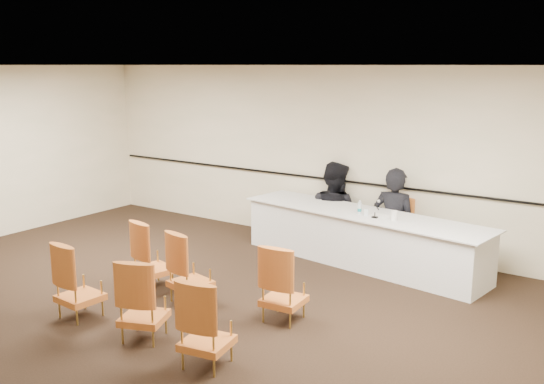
{
  "coord_description": "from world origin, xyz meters",
  "views": [
    {
      "loc": [
        4.9,
        -4.93,
        3.01
      ],
      "look_at": [
        -0.27,
        2.6,
        1.08
      ],
      "focal_mm": 40.0,
      "sensor_mm": 36.0,
      "label": 1
    }
  ],
  "objects_px": {
    "microphone": "(375,209)",
    "aud_chair_front_right": "(284,282)",
    "panelist_main": "(394,228)",
    "panelist_second_chair": "(334,216)",
    "drinking_glass": "(366,212)",
    "panelist_main_chair": "(394,229)",
    "panel_table": "(362,238)",
    "aud_chair_back_right": "(207,322)",
    "aud_chair_front_left": "(153,254)",
    "water_bottle": "(360,207)",
    "aud_chair_front_mid": "(190,267)",
    "aud_chair_back_mid": "(143,299)",
    "coffee_cup": "(394,216)",
    "aud_chair_back_left": "(79,280)",
    "panelist_second": "(334,219)"
  },
  "relations": [
    {
      "from": "coffee_cup",
      "to": "aud_chair_front_left",
      "type": "relative_size",
      "value": 0.15
    },
    {
      "from": "panelist_main_chair",
      "to": "aud_chair_front_left",
      "type": "height_order",
      "value": "same"
    },
    {
      "from": "aud_chair_front_mid",
      "to": "aud_chair_front_right",
      "type": "distance_m",
      "value": 1.32
    },
    {
      "from": "water_bottle",
      "to": "aud_chair_back_right",
      "type": "bearing_deg",
      "value": -87.48
    },
    {
      "from": "aud_chair_front_right",
      "to": "coffee_cup",
      "type": "bearing_deg",
      "value": 74.49
    },
    {
      "from": "water_bottle",
      "to": "aud_chair_front_mid",
      "type": "relative_size",
      "value": 0.22
    },
    {
      "from": "panelist_main_chair",
      "to": "aud_chair_back_left",
      "type": "xyz_separation_m",
      "value": [
        -2.19,
        -4.31,
        0.0
      ]
    },
    {
      "from": "panel_table",
      "to": "aud_chair_back_right",
      "type": "xyz_separation_m",
      "value": [
        0.16,
        -3.82,
        0.07
      ]
    },
    {
      "from": "panelist_second",
      "to": "panelist_second_chair",
      "type": "bearing_deg",
      "value": -171.61
    },
    {
      "from": "aud_chair_front_mid",
      "to": "panel_table",
      "type": "bearing_deg",
      "value": 79.5
    },
    {
      "from": "drinking_glass",
      "to": "aud_chair_front_mid",
      "type": "bearing_deg",
      "value": -116.72
    },
    {
      "from": "panelist_second",
      "to": "coffee_cup",
      "type": "distance_m",
      "value": 1.77
    },
    {
      "from": "panel_table",
      "to": "water_bottle",
      "type": "xyz_separation_m",
      "value": [
        -0.01,
        -0.09,
        0.51
      ]
    },
    {
      "from": "panelist_main_chair",
      "to": "aud_chair_front_right",
      "type": "distance_m",
      "value": 3.0
    },
    {
      "from": "panelist_main_chair",
      "to": "aud_chair_back_mid",
      "type": "xyz_separation_m",
      "value": [
        -1.11,
        -4.3,
        0.0
      ]
    },
    {
      "from": "panelist_second_chair",
      "to": "drinking_glass",
      "type": "distance_m",
      "value": 1.38
    },
    {
      "from": "drinking_glass",
      "to": "aud_chair_back_mid",
      "type": "height_order",
      "value": "aud_chair_back_mid"
    },
    {
      "from": "panelist_main_chair",
      "to": "panelist_main",
      "type": "bearing_deg",
      "value": 0.0
    },
    {
      "from": "microphone",
      "to": "aud_chair_front_mid",
      "type": "height_order",
      "value": "microphone"
    },
    {
      "from": "coffee_cup",
      "to": "aud_chair_back_mid",
      "type": "xyz_separation_m",
      "value": [
        -1.41,
        -3.57,
        -0.41
      ]
    },
    {
      "from": "panelist_main",
      "to": "panelist_second_chair",
      "type": "height_order",
      "value": "panelist_main"
    },
    {
      "from": "panelist_second",
      "to": "drinking_glass",
      "type": "relative_size",
      "value": 19.74
    },
    {
      "from": "panelist_second_chair",
      "to": "water_bottle",
      "type": "distance_m",
      "value": 1.26
    },
    {
      "from": "coffee_cup",
      "to": "microphone",
      "type": "bearing_deg",
      "value": -177.59
    },
    {
      "from": "microphone",
      "to": "coffee_cup",
      "type": "distance_m",
      "value": 0.3
    },
    {
      "from": "aud_chair_front_right",
      "to": "drinking_glass",
      "type": "bearing_deg",
      "value": 85.8
    },
    {
      "from": "coffee_cup",
      "to": "panelist_main",
      "type": "bearing_deg",
      "value": 112.55
    },
    {
      "from": "microphone",
      "to": "aud_chair_back_left",
      "type": "xyz_separation_m",
      "value": [
        -2.19,
        -3.57,
        -0.46
      ]
    },
    {
      "from": "water_bottle",
      "to": "aud_chair_front_mid",
      "type": "distance_m",
      "value": 2.82
    },
    {
      "from": "panelist_main",
      "to": "aud_chair_back_mid",
      "type": "relative_size",
      "value": 2.03
    },
    {
      "from": "water_bottle",
      "to": "aud_chair_front_right",
      "type": "height_order",
      "value": "water_bottle"
    },
    {
      "from": "aud_chair_front_right",
      "to": "panelist_main_chair",
      "type": "bearing_deg",
      "value": 82.68
    },
    {
      "from": "microphone",
      "to": "water_bottle",
      "type": "bearing_deg",
      "value": 158.09
    },
    {
      "from": "panelist_second_chair",
      "to": "drinking_glass",
      "type": "height_order",
      "value": "panelist_second_chair"
    },
    {
      "from": "microphone",
      "to": "panelist_second_chair",
      "type": "bearing_deg",
      "value": 138.46
    },
    {
      "from": "drinking_glass",
      "to": "coffee_cup",
      "type": "xyz_separation_m",
      "value": [
        0.45,
        -0.03,
        0.02
      ]
    },
    {
      "from": "water_bottle",
      "to": "panelist_main_chair",
      "type": "bearing_deg",
      "value": 66.0
    },
    {
      "from": "panel_table",
      "to": "aud_chair_back_right",
      "type": "distance_m",
      "value": 3.82
    },
    {
      "from": "microphone",
      "to": "aud_chair_front_right",
      "type": "xyz_separation_m",
      "value": [
        -0.11,
        -2.25,
        -0.46
      ]
    },
    {
      "from": "aud_chair_front_left",
      "to": "aud_chair_back_left",
      "type": "relative_size",
      "value": 1.0
    },
    {
      "from": "aud_chair_front_left",
      "to": "aud_chair_back_mid",
      "type": "distance_m",
      "value": 1.62
    },
    {
      "from": "panelist_second_chair",
      "to": "aud_chair_back_right",
      "type": "relative_size",
      "value": 1.0
    },
    {
      "from": "aud_chair_back_left",
      "to": "microphone",
      "type": "bearing_deg",
      "value": 62.26
    },
    {
      "from": "panelist_second_chair",
      "to": "water_bottle",
      "type": "relative_size",
      "value": 4.6
    },
    {
      "from": "microphone",
      "to": "water_bottle",
      "type": "height_order",
      "value": "microphone"
    },
    {
      "from": "aud_chair_front_left",
      "to": "coffee_cup",
      "type": "bearing_deg",
      "value": 55.77
    },
    {
      "from": "panelist_second",
      "to": "aud_chair_front_mid",
      "type": "height_order",
      "value": "panelist_second"
    },
    {
      "from": "aud_chair_front_left",
      "to": "aud_chair_back_right",
      "type": "distance_m",
      "value": 2.43
    },
    {
      "from": "drinking_glass",
      "to": "panelist_main_chair",
      "type": "bearing_deg",
      "value": 78.05
    },
    {
      "from": "panelist_main_chair",
      "to": "water_bottle",
      "type": "height_order",
      "value": "water_bottle"
    }
  ]
}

